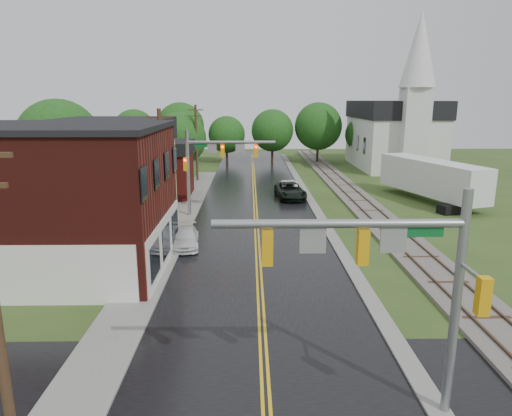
{
  "coord_description": "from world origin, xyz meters",
  "views": [
    {
      "loc": [
        -0.52,
        -10.39,
        9.63
      ],
      "look_at": [
        -0.15,
        15.21,
        3.5
      ],
      "focal_mm": 32.0,
      "sensor_mm": 36.0,
      "label": 1
    }
  ],
  "objects_px": {
    "tree_left_b": "(61,143)",
    "pickup_white": "(186,238)",
    "church": "(396,127)",
    "tree_left_e": "(181,139)",
    "utility_pole_b": "(162,170)",
    "brick_building": "(39,198)",
    "traffic_signal_far": "(214,157)",
    "utility_pole_c": "(196,142)",
    "sedan_silver": "(289,189)",
    "semi_trailer": "(432,178)",
    "traffic_signal_near": "(388,264)",
    "suv_dark": "(290,191)",
    "tree_left_c": "(128,147)"
  },
  "relations": [
    {
      "from": "traffic_signal_far",
      "to": "tree_left_c",
      "type": "distance_m",
      "value": 16.56
    },
    {
      "from": "traffic_signal_near",
      "to": "tree_left_b",
      "type": "distance_m",
      "value": 36.73
    },
    {
      "from": "church",
      "to": "tree_left_e",
      "type": "bearing_deg",
      "value": -164.8
    },
    {
      "from": "traffic_signal_far",
      "to": "tree_left_e",
      "type": "xyz_separation_m",
      "value": [
        -5.38,
        18.9,
        -0.16
      ]
    },
    {
      "from": "tree_left_c",
      "to": "church",
      "type": "bearing_deg",
      "value": 22.24
    },
    {
      "from": "utility_pole_b",
      "to": "suv_dark",
      "type": "relative_size",
      "value": 1.61
    },
    {
      "from": "traffic_signal_near",
      "to": "suv_dark",
      "type": "bearing_deg",
      "value": 89.96
    },
    {
      "from": "utility_pole_b",
      "to": "brick_building",
      "type": "bearing_deg",
      "value": -129.07
    },
    {
      "from": "utility_pole_c",
      "to": "tree_left_e",
      "type": "height_order",
      "value": "utility_pole_c"
    },
    {
      "from": "utility_pole_b",
      "to": "pickup_white",
      "type": "bearing_deg",
      "value": -58.38
    },
    {
      "from": "traffic_signal_near",
      "to": "tree_left_e",
      "type": "bearing_deg",
      "value": 105.68
    },
    {
      "from": "sedan_silver",
      "to": "traffic_signal_near",
      "type": "bearing_deg",
      "value": -92.36
    },
    {
      "from": "traffic_signal_far",
      "to": "tree_left_c",
      "type": "bearing_deg",
      "value": 128.82
    },
    {
      "from": "utility_pole_c",
      "to": "tree_left_b",
      "type": "relative_size",
      "value": 0.93
    },
    {
      "from": "utility_pole_b",
      "to": "traffic_signal_far",
      "type": "bearing_deg",
      "value": 56.32
    },
    {
      "from": "brick_building",
      "to": "traffic_signal_far",
      "type": "distance_m",
      "value": 15.03
    },
    {
      "from": "traffic_signal_far",
      "to": "semi_trailer",
      "type": "relative_size",
      "value": 0.57
    },
    {
      "from": "church",
      "to": "semi_trailer",
      "type": "xyz_separation_m",
      "value": [
        -3.17,
        -21.5,
        -3.48
      ]
    },
    {
      "from": "utility_pole_c",
      "to": "tree_left_e",
      "type": "distance_m",
      "value": 2.79
    },
    {
      "from": "brick_building",
      "to": "traffic_signal_far",
      "type": "bearing_deg",
      "value": 53.08
    },
    {
      "from": "utility_pole_c",
      "to": "tree_left_b",
      "type": "height_order",
      "value": "tree_left_b"
    },
    {
      "from": "traffic_signal_far",
      "to": "tree_left_b",
      "type": "height_order",
      "value": "tree_left_b"
    },
    {
      "from": "tree_left_b",
      "to": "pickup_white",
      "type": "distance_m",
      "value": 19.21
    },
    {
      "from": "traffic_signal_near",
      "to": "tree_left_e",
      "type": "height_order",
      "value": "tree_left_e"
    },
    {
      "from": "traffic_signal_near",
      "to": "traffic_signal_far",
      "type": "bearing_deg",
      "value": 105.52
    },
    {
      "from": "tree_left_e",
      "to": "traffic_signal_near",
      "type": "bearing_deg",
      "value": -74.32
    },
    {
      "from": "utility_pole_c",
      "to": "tree_left_e",
      "type": "relative_size",
      "value": 1.1
    },
    {
      "from": "brick_building",
      "to": "traffic_signal_far",
      "type": "relative_size",
      "value": 1.95
    },
    {
      "from": "utility_pole_b",
      "to": "church",
      "type": "bearing_deg",
      "value": 49.82
    },
    {
      "from": "tree_left_e",
      "to": "tree_left_b",
      "type": "bearing_deg",
      "value": -122.74
    },
    {
      "from": "tree_left_c",
      "to": "tree_left_e",
      "type": "relative_size",
      "value": 0.94
    },
    {
      "from": "suv_dark",
      "to": "sedan_silver",
      "type": "bearing_deg",
      "value": 84.68
    },
    {
      "from": "church",
      "to": "tree_left_e",
      "type": "relative_size",
      "value": 2.45
    },
    {
      "from": "brick_building",
      "to": "tree_left_e",
      "type": "relative_size",
      "value": 1.75
    },
    {
      "from": "tree_left_b",
      "to": "tree_left_e",
      "type": "bearing_deg",
      "value": 57.26
    },
    {
      "from": "traffic_signal_far",
      "to": "utility_pole_c",
      "type": "bearing_deg",
      "value": 101.09
    },
    {
      "from": "church",
      "to": "tree_left_c",
      "type": "height_order",
      "value": "church"
    },
    {
      "from": "brick_building",
      "to": "suv_dark",
      "type": "xyz_separation_m",
      "value": [
        15.98,
        18.82,
        -3.38
      ]
    },
    {
      "from": "utility_pole_b",
      "to": "sedan_silver",
      "type": "relative_size",
      "value": 1.99
    },
    {
      "from": "brick_building",
      "to": "suv_dark",
      "type": "distance_m",
      "value": 24.92
    },
    {
      "from": "traffic_signal_far",
      "to": "tree_left_e",
      "type": "distance_m",
      "value": 19.65
    },
    {
      "from": "traffic_signal_far",
      "to": "utility_pole_b",
      "type": "height_order",
      "value": "utility_pole_b"
    },
    {
      "from": "tree_left_b",
      "to": "pickup_white",
      "type": "bearing_deg",
      "value": -45.22
    },
    {
      "from": "sedan_silver",
      "to": "pickup_white",
      "type": "distance_m",
      "value": 18.43
    },
    {
      "from": "traffic_signal_far",
      "to": "sedan_silver",
      "type": "distance_m",
      "value": 11.57
    },
    {
      "from": "traffic_signal_far",
      "to": "traffic_signal_near",
      "type": "bearing_deg",
      "value": -74.48
    },
    {
      "from": "brick_building",
      "to": "tree_left_b",
      "type": "relative_size",
      "value": 1.48
    },
    {
      "from": "pickup_white",
      "to": "semi_trailer",
      "type": "bearing_deg",
      "value": 25.78
    },
    {
      "from": "traffic_signal_far",
      "to": "tree_left_b",
      "type": "bearing_deg",
      "value": 161.19
    },
    {
      "from": "pickup_white",
      "to": "church",
      "type": "bearing_deg",
      "value": 48.5
    }
  ]
}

